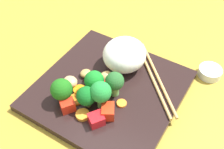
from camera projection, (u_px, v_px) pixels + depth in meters
The scene contains 23 objects.
ground_plane at pixel (109, 95), 59.95cm from camera, with size 110.00×110.00×2.00cm, color #A4842A.
square_plate at pixel (109, 90), 58.64cm from camera, with size 28.48×28.48×1.61cm, color black.
rice_mound at pixel (124, 55), 60.10cm from camera, with size 9.31×9.71×6.73cm, color white.
broccoli_floret_0 at pixel (115, 82), 54.43cm from camera, with size 3.77×3.77×5.77cm.
broccoli_floret_1 at pixel (62, 90), 53.46cm from camera, with size 4.32×4.32×5.52cm.
broccoli_floret_2 at pixel (94, 81), 54.44cm from camera, with size 3.94×3.94×5.79cm.
broccoli_floret_3 at pixel (101, 93), 52.00cm from camera, with size 4.13×4.13×6.27cm.
broccoli_floret_4 at pixel (86, 96), 52.38cm from camera, with size 3.80×3.80×5.17cm.
carrot_slice_0 at pixel (76, 99), 55.60cm from camera, with size 2.90×2.90×0.45cm, color orange.
carrot_slice_1 at pixel (80, 90), 57.17cm from camera, with size 2.61×2.61×0.62cm, color orange.
carrot_slice_2 at pixel (81, 114), 53.04cm from camera, with size 2.68×2.68×0.73cm, color orange.
carrot_slice_4 at pixel (122, 103), 54.97cm from camera, with size 2.00×2.00×0.41cm, color orange.
carrot_slice_5 at pixel (65, 90), 57.16cm from camera, with size 2.05×2.05×0.54cm, color orange.
pepper_chunk_0 at pixel (103, 85), 57.60cm from camera, with size 2.23×1.62×1.43cm, color red.
pepper_chunk_1 at pixel (96, 119), 51.34cm from camera, with size 2.70×2.56×2.08cm, color red.
pepper_chunk_2 at pixel (108, 111), 52.43cm from camera, with size 3.08×2.40×2.38cm, color red.
pepper_chunk_3 at pixel (68, 106), 53.31cm from camera, with size 2.67×2.06×2.38cm, color red.
chicken_piece_0 at pixel (91, 78), 58.55cm from camera, with size 3.69×2.72×2.04cm, color tan.
chicken_piece_1 at pixel (85, 74), 59.71cm from camera, with size 2.45×2.22×1.40cm, color tan.
chicken_piece_3 at pixel (106, 76), 58.87cm from camera, with size 2.90×2.28×2.08cm, color tan.
chicken_piece_4 at pixel (70, 82), 57.92cm from camera, with size 3.18×2.81×1.89cm, color tan.
chopstick_pair at pixel (155, 77), 59.63cm from camera, with size 17.42×16.26×0.62cm.
sauce_cup at pixel (210, 72), 62.07cm from camera, with size 5.15×5.15×1.90cm, color silver.
Camera 1 is at (-22.01, 30.93, 45.63)cm, focal length 44.66 mm.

